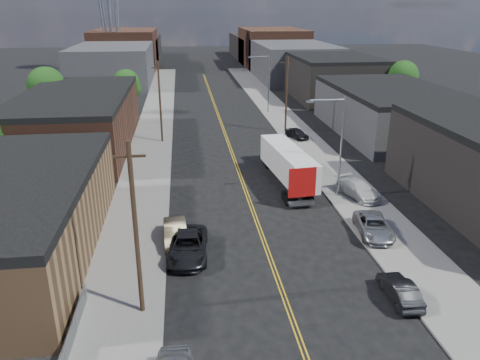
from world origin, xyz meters
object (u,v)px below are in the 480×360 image
object	(u,v)px
car_right_oncoming	(400,290)
car_right_lot_a	(374,226)
car_right_lot_b	(358,189)
semi_truck	(285,160)
car_left_c	(188,246)
car_left_b	(175,234)
car_right_lot_c	(297,133)

from	to	relation	value
car_right_oncoming	car_right_lot_a	distance (m)	8.05
car_right_lot_a	car_right_lot_b	distance (m)	7.37
semi_truck	car_right_lot_a	world-z (taller)	semi_truck
car_right_lot_a	semi_truck	bearing A→B (deg)	115.76
car_right_lot_b	semi_truck	bearing A→B (deg)	120.23
semi_truck	car_left_c	size ratio (longest dim) A/B	2.49
car_right_lot_b	car_right_oncoming	bearing A→B (deg)	-118.34
car_left_c	car_right_oncoming	distance (m)	13.83
semi_truck	car_left_b	size ratio (longest dim) A/B	3.07
car_left_b	car_right_lot_a	world-z (taller)	car_left_b
car_right_oncoming	car_right_lot_a	size ratio (longest dim) A/B	0.80
car_left_c	car_right_oncoming	world-z (taller)	car_left_c
semi_truck	car_right_lot_b	xyz separation A→B (m)	(5.59, -5.22, -1.21)
car_left_c	car_right_lot_a	distance (m)	13.80
car_right_oncoming	car_right_lot_c	world-z (taller)	car_right_lot_c
semi_truck	car_left_c	xyz separation A→B (m)	(-9.66, -13.70, -1.28)
car_left_b	car_left_c	xyz separation A→B (m)	(0.86, -2.00, 0.03)
car_right_oncoming	car_right_lot_c	bearing A→B (deg)	-92.86
semi_truck	car_right_oncoming	xyz separation A→B (m)	(2.48, -20.32, -1.42)
car_right_oncoming	car_right_lot_b	xyz separation A→B (m)	(3.11, 15.10, 0.21)
car_left_c	car_right_oncoming	xyz separation A→B (m)	(12.14, -6.63, -0.14)
semi_truck	car_left_c	distance (m)	16.81
car_left_b	car_right_oncoming	size ratio (longest dim) A/B	1.17
car_right_lot_b	car_right_lot_c	bearing A→B (deg)	75.72
semi_truck	car_right_lot_c	distance (m)	15.28
car_right_oncoming	semi_truck	bearing A→B (deg)	-82.17
semi_truck	car_right_lot_c	xyz separation A→B (m)	(4.75, 14.46, -1.27)
car_left_b	car_right_oncoming	xyz separation A→B (m)	(13.00, -8.63, -0.11)
car_right_oncoming	car_right_lot_a	xyz separation A→B (m)	(1.61, 7.89, 0.18)
car_right_lot_a	car_left_b	bearing A→B (deg)	-175.30
car_left_c	car_right_lot_a	bearing A→B (deg)	9.00
car_right_oncoming	car_right_lot_c	distance (m)	34.86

